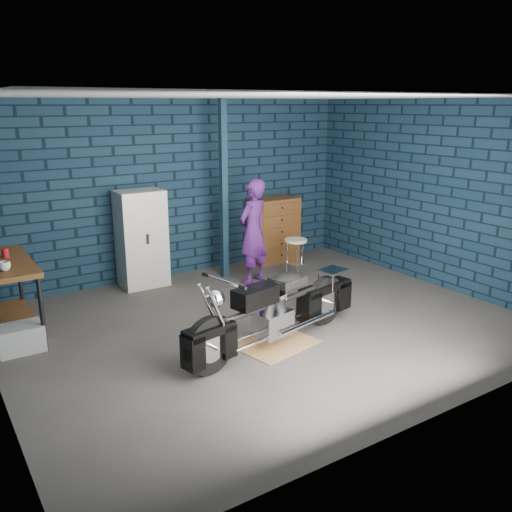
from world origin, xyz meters
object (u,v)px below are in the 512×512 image
Objects in this scene: person at (253,232)px; storage_bin at (20,338)px; motorcycle at (277,305)px; locker at (142,239)px; workbench at (7,299)px; tool_chest at (274,230)px; shop_stool at (295,259)px.

person is 3.30× the size of storage_bin.
locker is (-0.48, 2.77, 0.24)m from motorcycle.
storage_bin is at bearing -144.85° from locker.
workbench is at bearing 130.98° from motorcycle.
person is 1.44× the size of tool_chest.
motorcycle is 4.53× the size of storage_bin.
person reaches higher than workbench.
locker is at bearing 180.00° from tool_chest.
tool_chest is (0.91, 0.75, -0.24)m from person.
shop_stool is (1.62, 1.81, -0.16)m from motorcycle.
workbench is 4.10m from shop_stool.
locker reaches higher than storage_bin.
person is at bearing 162.25° from shop_stool.
storage_bin is 0.44× the size of tool_chest.
motorcycle is at bearing 42.50° from person.
shop_stool is (-0.26, -0.96, -0.23)m from tool_chest.
tool_chest is at bearing -161.94° from person.
workbench is at bearing -155.93° from locker.
tool_chest is 1.75× the size of shop_stool.
motorcycle is at bearing -80.22° from locker.
motorcycle is (2.48, -1.88, 0.02)m from workbench.
locker is at bearing 24.07° from workbench.
motorcycle is 2.44m from shop_stool.
locker is 2.27× the size of shop_stool.
person reaches higher than motorcycle.
locker reaches higher than workbench.
shop_stool is at bearing 6.06° from storage_bin.
workbench is 0.98× the size of locker.
motorcycle is at bearing -29.37° from storage_bin.
tool_chest is (1.88, 2.77, 0.07)m from motorcycle.
storage_bin is at bearing -11.15° from person.
tool_chest is at bearing 11.57° from workbench.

